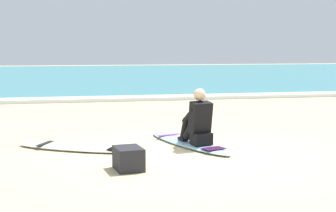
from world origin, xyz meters
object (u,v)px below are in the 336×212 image
surfboard_main (188,143)px  surfboard_spare_near (78,148)px  surfer_seated (198,122)px  beach_bag (128,158)px

surfboard_main → surfboard_spare_near: size_ratio=1.11×
surfer_seated → beach_bag: size_ratio=1.97×
surfboard_main → surfboard_spare_near: (-1.91, -0.02, 0.00)m
surfer_seated → beach_bag: surfer_seated is taller
surfboard_main → surfboard_spare_near: same height
surfboard_main → beach_bag: (-1.25, -1.55, 0.12)m
surfboard_main → surfboard_spare_near: bearing=-179.3°
surfer_seated → surfboard_spare_near: size_ratio=0.43×
surfer_seated → surfboard_spare_near: bearing=173.1°
surfboard_spare_near → beach_bag: beach_bag is taller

